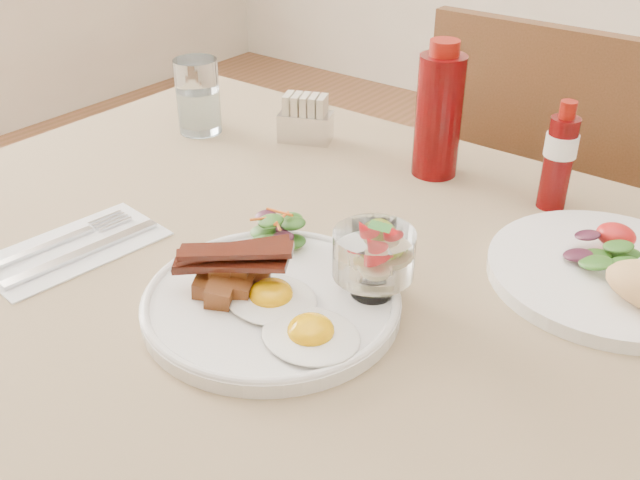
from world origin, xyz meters
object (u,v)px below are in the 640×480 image
at_px(main_plate, 272,303).
at_px(table, 350,338).
at_px(hot_sauce_bottle, 559,157).
at_px(water_glass, 198,101).
at_px(sugar_caddy, 306,121).
at_px(second_plate, 623,275).
at_px(ketchup_bottle, 439,114).
at_px(chair_far, 545,224).
at_px(fruit_cup, 374,254).

bearing_deg(main_plate, table, 71.00).
height_order(hot_sauce_bottle, water_glass, hot_sauce_bottle).
relative_size(main_plate, sugar_caddy, 2.91).
bearing_deg(hot_sauce_bottle, table, -110.13).
xyz_separation_m(second_plate, water_glass, (-0.71, 0.04, 0.04)).
bearing_deg(ketchup_bottle, chair_far, 79.47).
height_order(fruit_cup, second_plate, fruit_cup).
relative_size(chair_far, fruit_cup, 10.51).
bearing_deg(chair_far, ketchup_bottle, -100.53).
bearing_deg(fruit_cup, main_plate, -138.24).
bearing_deg(hot_sauce_bottle, ketchup_bottle, -178.60).
relative_size(table, sugar_caddy, 13.83).
xyz_separation_m(fruit_cup, ketchup_bottle, (-0.11, 0.33, 0.03)).
height_order(table, main_plate, main_plate).
relative_size(main_plate, hot_sauce_bottle, 1.86).
bearing_deg(main_plate, water_glass, 144.00).
bearing_deg(second_plate, ketchup_bottle, 156.63).
xyz_separation_m(sugar_caddy, water_glass, (-0.17, -0.08, 0.02)).
bearing_deg(sugar_caddy, fruit_cup, -66.33).
distance_m(chair_far, sugar_caddy, 0.55).
bearing_deg(water_glass, sugar_caddy, 24.80).
xyz_separation_m(table, fruit_cup, (0.05, -0.03, 0.15)).
relative_size(hot_sauce_bottle, water_glass, 1.23).
bearing_deg(ketchup_bottle, water_glass, -166.18).
relative_size(fruit_cup, sugar_caddy, 0.92).
distance_m(hot_sauce_bottle, sugar_caddy, 0.41).
bearing_deg(chair_far, main_plate, -92.62).
xyz_separation_m(second_plate, ketchup_bottle, (-0.32, 0.14, 0.07)).
distance_m(second_plate, water_glass, 0.72).
bearing_deg(second_plate, table, -146.58).
xyz_separation_m(ketchup_bottle, sugar_caddy, (-0.23, -0.02, -0.06)).
bearing_deg(sugar_caddy, main_plate, -79.86).
xyz_separation_m(fruit_cup, sugar_caddy, (-0.34, 0.31, -0.03)).
distance_m(main_plate, fruit_cup, 0.12).
xyz_separation_m(main_plate, hot_sauce_bottle, (0.15, 0.41, 0.06)).
height_order(chair_far, second_plate, chair_far).
distance_m(chair_far, main_plate, 0.80).
bearing_deg(table, fruit_cup, -31.71).
relative_size(second_plate, ketchup_bottle, 1.41).
bearing_deg(sugar_caddy, hot_sauce_bottle, -20.36).
xyz_separation_m(fruit_cup, water_glass, (-0.51, 0.24, -0.01)).
xyz_separation_m(chair_far, water_glass, (-0.46, -0.46, 0.28)).
bearing_deg(water_glass, table, -24.26).
distance_m(fruit_cup, ketchup_bottle, 0.35).
bearing_deg(chair_far, water_glass, -135.33).
height_order(second_plate, water_glass, water_glass).
bearing_deg(table, water_glass, 155.74).
relative_size(fruit_cup, water_glass, 0.72).
relative_size(fruit_cup, ketchup_bottle, 0.45).
bearing_deg(hot_sauce_bottle, main_plate, -109.85).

